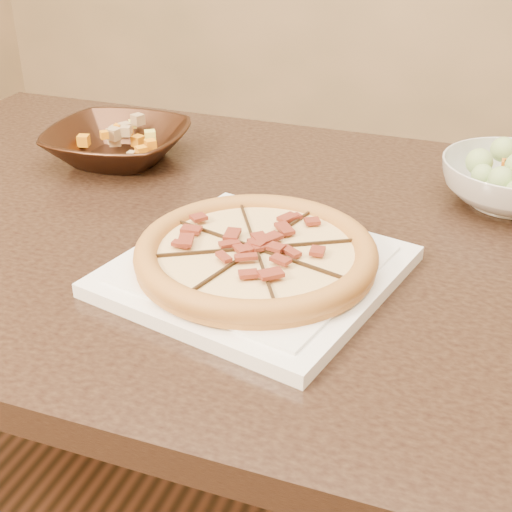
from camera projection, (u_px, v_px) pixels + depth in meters
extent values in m
cube|color=#37271A|center=(227.00, 233.00, 1.02)|extent=(1.34, 0.86, 0.04)
cylinder|color=#37271A|center=(55.00, 270.00, 1.67)|extent=(0.07, 0.07, 0.71)
cube|color=white|center=(256.00, 271.00, 0.87)|extent=(0.37, 0.37, 0.02)
cube|color=white|center=(256.00, 263.00, 0.86)|extent=(0.31, 0.31, 0.00)
cylinder|color=#B57E30|center=(256.00, 257.00, 0.86)|extent=(0.29, 0.29, 0.01)
torus|color=#B57E30|center=(256.00, 252.00, 0.85)|extent=(0.29, 0.29, 0.03)
cylinder|color=#FFE3A1|center=(256.00, 252.00, 0.86)|extent=(0.24, 0.24, 0.01)
cube|color=black|center=(256.00, 249.00, 0.85)|extent=(0.08, 0.28, 0.01)
cube|color=black|center=(256.00, 249.00, 0.85)|extent=(0.15, 0.25, 0.01)
cube|color=black|center=(256.00, 249.00, 0.85)|extent=(0.28, 0.08, 0.01)
cube|color=black|center=(256.00, 249.00, 0.85)|extent=(0.25, 0.15, 0.01)
cube|color=brown|center=(270.00, 251.00, 0.84)|extent=(0.03, 0.02, 0.00)
cube|color=brown|center=(294.00, 254.00, 0.84)|extent=(0.02, 0.01, 0.00)
cube|color=brown|center=(319.00, 251.00, 0.84)|extent=(0.03, 0.02, 0.00)
cube|color=brown|center=(280.00, 246.00, 0.85)|extent=(0.03, 0.02, 0.00)
cube|color=brown|center=(300.00, 240.00, 0.87)|extent=(0.03, 0.03, 0.00)
cube|color=brown|center=(313.00, 230.00, 0.89)|extent=(0.03, 0.03, 0.00)
cube|color=brown|center=(278.00, 236.00, 0.87)|extent=(0.02, 0.03, 0.00)
cube|color=brown|center=(283.00, 226.00, 0.90)|extent=(0.02, 0.03, 0.00)
cube|color=brown|center=(279.00, 215.00, 0.93)|extent=(0.01, 0.02, 0.00)
cube|color=brown|center=(260.00, 229.00, 0.89)|extent=(0.02, 0.03, 0.00)
cube|color=brown|center=(248.00, 220.00, 0.91)|extent=(0.02, 0.03, 0.00)
cube|color=brown|center=(248.00, 237.00, 0.87)|extent=(0.03, 0.03, 0.00)
cube|color=brown|center=(232.00, 230.00, 0.89)|extent=(0.03, 0.03, 0.00)
cube|color=brown|center=(209.00, 226.00, 0.90)|extent=(0.03, 0.02, 0.00)
cube|color=brown|center=(231.00, 240.00, 0.87)|extent=(0.03, 0.02, 0.00)
cube|color=brown|center=(208.00, 240.00, 0.87)|extent=(0.03, 0.02, 0.00)
cube|color=brown|center=(182.00, 245.00, 0.85)|extent=(0.03, 0.02, 0.00)
cube|color=brown|center=(221.00, 250.00, 0.84)|extent=(0.03, 0.02, 0.00)
cube|color=brown|center=(202.00, 258.00, 0.83)|extent=(0.03, 0.03, 0.00)
cube|color=brown|center=(240.00, 252.00, 0.84)|extent=(0.02, 0.03, 0.00)
cube|color=brown|center=(228.00, 263.00, 0.82)|extent=(0.02, 0.03, 0.00)
cube|color=brown|center=(226.00, 276.00, 0.79)|extent=(0.02, 0.03, 0.00)
cube|color=brown|center=(250.00, 259.00, 0.82)|extent=(0.02, 0.03, 0.00)
cube|color=brown|center=(257.00, 271.00, 0.80)|extent=(0.02, 0.03, 0.00)
cube|color=brown|center=(275.00, 283.00, 0.78)|extent=(0.03, 0.03, 0.00)
cube|color=brown|center=(272.00, 261.00, 0.82)|extent=(0.03, 0.03, 0.00)
cube|color=brown|center=(294.00, 268.00, 0.81)|extent=(0.03, 0.02, 0.00)
imported|color=#3C2316|center=(118.00, 144.00, 1.20)|extent=(0.25, 0.25, 0.06)
cube|color=tan|center=(116.00, 120.00, 1.18)|extent=(0.03, 0.03, 0.03)
cube|color=orange|center=(125.00, 120.00, 1.18)|extent=(0.03, 0.03, 0.03)
cube|color=#EBE052|center=(134.00, 118.00, 1.18)|extent=(0.03, 0.03, 0.03)
cube|color=tan|center=(140.00, 114.00, 1.20)|extent=(0.03, 0.03, 0.03)
cube|color=orange|center=(119.00, 119.00, 1.18)|extent=(0.03, 0.03, 0.03)
cube|color=#EBE052|center=(121.00, 116.00, 1.20)|extent=(0.03, 0.03, 0.03)
cube|color=tan|center=(116.00, 113.00, 1.21)|extent=(0.03, 0.03, 0.03)
cube|color=orange|center=(115.00, 120.00, 1.18)|extent=(0.03, 0.03, 0.03)
cube|color=#EBE052|center=(109.00, 118.00, 1.19)|extent=(0.03, 0.03, 0.03)
cube|color=tan|center=(99.00, 118.00, 1.19)|extent=(0.03, 0.03, 0.03)
cube|color=orange|center=(87.00, 120.00, 1.18)|extent=(0.03, 0.03, 0.03)
cube|color=#EBE052|center=(110.00, 121.00, 1.17)|extent=(0.03, 0.03, 0.03)
cube|color=tan|center=(102.00, 123.00, 1.16)|extent=(0.03, 0.03, 0.03)
cube|color=orange|center=(99.00, 127.00, 1.14)|extent=(0.03, 0.03, 0.03)
cube|color=#EBE052|center=(115.00, 121.00, 1.17)|extent=(0.03, 0.03, 0.03)
cube|color=tan|center=(116.00, 124.00, 1.16)|extent=(0.03, 0.03, 0.03)
cube|color=orange|center=(123.00, 126.00, 1.15)|extent=(0.03, 0.03, 0.03)
cube|color=#EBE052|center=(136.00, 127.00, 1.15)|extent=(0.03, 0.03, 0.03)
sphere|color=#A0C670|center=(498.00, 145.00, 1.04)|extent=(0.04, 0.04, 0.04)
sphere|color=#A0C670|center=(510.00, 153.00, 1.01)|extent=(0.04, 0.04, 0.04)
cube|color=#CC6614|center=(504.00, 148.00, 1.05)|extent=(0.02, 0.02, 0.01)
cube|color=#CC6614|center=(499.00, 158.00, 1.01)|extent=(0.02, 0.02, 0.01)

